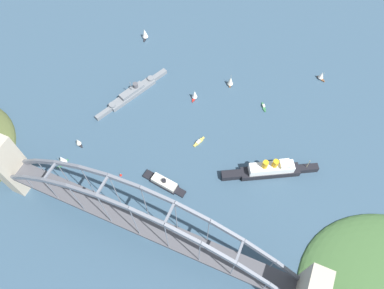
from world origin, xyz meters
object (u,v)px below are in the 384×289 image
(naval_cruiser, at_px, (133,92))
(small_boat_7, at_px, (264,107))
(small_boat_0, at_px, (195,94))
(ocean_liner, at_px, (270,170))
(small_boat_5, at_px, (199,142))
(small_boat_6, at_px, (145,33))
(harbor_arch_bridge, at_px, (144,223))
(harbor_ferry_steamer, at_px, (164,183))
(small_boat_3, at_px, (78,142))
(small_boat_4, at_px, (62,160))
(small_boat_1, at_px, (230,81))
(channel_marker_buoy, at_px, (120,175))
(small_boat_2, at_px, (322,75))

(naval_cruiser, height_order, small_boat_7, naval_cruiser)
(small_boat_0, bearing_deg, ocean_liner, -29.17)
(small_boat_5, distance_m, small_boat_6, 139.78)
(naval_cruiser, distance_m, small_boat_5, 80.08)
(harbor_arch_bridge, xyz_separation_m, harbor_ferry_steamer, (-7.63, 42.32, -27.52))
(harbor_arch_bridge, bearing_deg, small_boat_6, 117.89)
(small_boat_3, height_order, small_boat_4, small_boat_4)
(small_boat_0, bearing_deg, small_boat_5, -62.70)
(small_boat_1, height_order, small_boat_3, small_boat_1)
(small_boat_0, bearing_deg, channel_marker_buoy, -103.69)
(small_boat_3, bearing_deg, small_boat_2, 41.91)
(small_boat_4, height_order, small_boat_6, small_boat_6)
(harbor_arch_bridge, xyz_separation_m, small_boat_1, (4.90, 160.33, -24.60))
(ocean_liner, distance_m, small_boat_0, 98.17)
(harbor_arch_bridge, distance_m, ocean_liner, 109.81)
(small_boat_5, distance_m, small_boat_7, 70.30)
(ocean_liner, bearing_deg, small_boat_2, 82.25)
(small_boat_4, relative_size, small_boat_7, 1.22)
(naval_cruiser, bearing_deg, small_boat_5, -17.65)
(small_boat_1, height_order, small_boat_5, small_boat_1)
(small_boat_7, bearing_deg, naval_cruiser, -163.76)
(small_boat_5, bearing_deg, harbor_arch_bridge, -91.63)
(small_boat_3, bearing_deg, channel_marker_buoy, -14.11)
(harbor_ferry_steamer, xyz_separation_m, small_boat_5, (10.17, 46.82, -1.52))
(naval_cruiser, relative_size, small_boat_1, 6.70)
(small_boat_5, height_order, small_boat_6, small_boat_6)
(ocean_liner, relative_size, small_boat_1, 6.20)
(small_boat_2, bearing_deg, naval_cruiser, -150.44)
(small_boat_2, height_order, small_boat_4, small_boat_4)
(naval_cruiser, xyz_separation_m, small_boat_7, (115.93, 33.78, -2.31))
(small_boat_5, height_order, small_boat_7, small_boat_5)
(small_boat_6, bearing_deg, ocean_liner, -31.67)
(small_boat_3, distance_m, channel_marker_buoy, 48.34)
(naval_cruiser, relative_size, harbor_ferry_steamer, 2.06)
(small_boat_5, relative_size, small_boat_6, 1.03)
(harbor_arch_bridge, distance_m, small_boat_2, 219.18)
(ocean_liner, relative_size, channel_marker_buoy, 26.00)
(harbor_ferry_steamer, xyz_separation_m, channel_marker_buoy, (-35.68, -6.83, -1.26))
(small_boat_1, bearing_deg, small_boat_5, -91.90)
(small_boat_0, relative_size, small_boat_2, 1.09)
(small_boat_6, distance_m, small_boat_7, 145.80)
(small_boat_1, relative_size, small_boat_6, 0.95)
(harbor_ferry_steamer, distance_m, small_boat_7, 116.11)
(naval_cruiser, bearing_deg, harbor_ferry_steamer, -47.08)
(small_boat_4, bearing_deg, channel_marker_buoy, 9.99)
(naval_cruiser, bearing_deg, small_boat_1, 30.82)
(small_boat_1, height_order, small_boat_6, small_boat_6)
(harbor_arch_bridge, height_order, channel_marker_buoy, harbor_arch_bridge)
(naval_cruiser, distance_m, small_boat_4, 88.34)
(ocean_liner, relative_size, naval_cruiser, 0.92)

